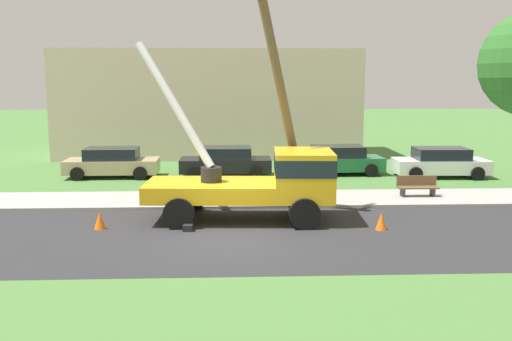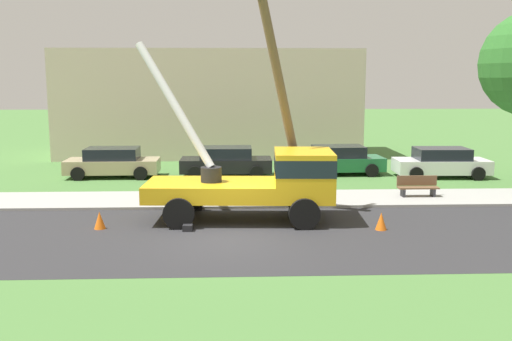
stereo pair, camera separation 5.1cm
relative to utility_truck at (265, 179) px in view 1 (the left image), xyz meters
name	(u,v)px [view 1 (the left image)]	position (x,y,z in m)	size (l,w,h in m)	color
ground_plane	(230,172)	(-1.17, 10.02, -1.41)	(120.00, 120.00, 0.00)	#477538
road_asphalt	(230,236)	(-1.17, -1.98, -1.40)	(80.00, 7.23, 0.01)	#2B2B2D
sidewalk_strip	(230,199)	(-1.17, 3.13, -1.36)	(80.00, 3.00, 0.10)	#9E9E99
utility_truck	(265,179)	(0.00, 0.00, 0.00)	(6.75, 3.21, 5.98)	gold
leaning_utility_pole	(280,86)	(0.62, 1.41, 3.05)	(2.70, 2.42, 8.69)	brown
traffic_cone_ahead	(381,221)	(3.60, -1.45, -1.13)	(0.36, 0.36, 0.56)	orange
traffic_cone_behind	(100,220)	(-5.29, -0.97, -1.13)	(0.36, 0.36, 0.56)	orange
parked_sedan_tan	(112,163)	(-6.85, 8.71, -0.70)	(4.42, 2.06, 1.42)	tan
parked_sedan_black	(226,162)	(-1.39, 8.80, -0.70)	(4.41, 2.04, 1.42)	black
parked_sedan_green	(338,160)	(4.16, 9.08, -0.70)	(4.48, 2.15, 1.42)	#1E6638
parked_sedan_white	(441,163)	(8.97, 8.04, -0.70)	(4.45, 2.11, 1.42)	silver
park_bench	(417,187)	(6.26, 3.19, -0.95)	(1.60, 0.45, 0.90)	brown
lowrise_building_backdrop	(209,103)	(-2.46, 16.93, 1.79)	(18.00, 6.00, 6.40)	beige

